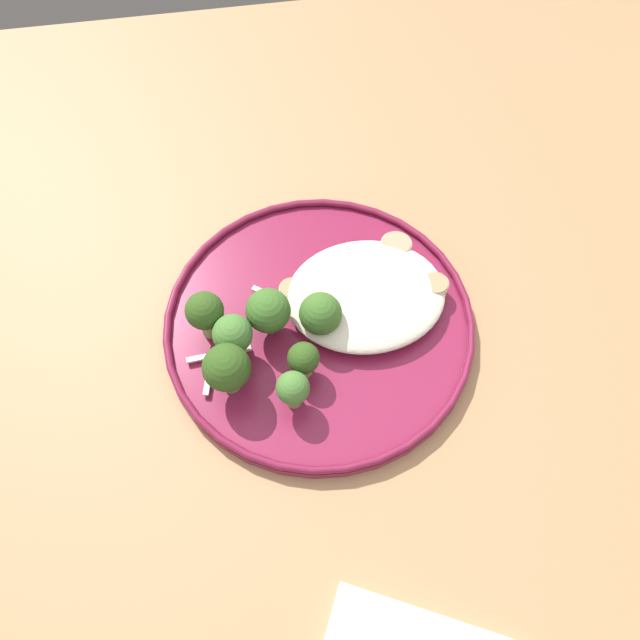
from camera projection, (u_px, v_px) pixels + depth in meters
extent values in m
plane|color=#2D2B28|center=(320.00, 506.00, 1.24)|extent=(6.00, 6.00, 0.00)
cube|color=#9E754C|center=(319.00, 336.00, 0.61)|extent=(1.40, 1.00, 0.04)
cube|color=olive|center=(613.00, 179.00, 1.20)|extent=(0.06, 0.06, 0.70)
cylinder|color=maroon|center=(320.00, 328.00, 0.59)|extent=(0.29, 0.29, 0.01)
torus|color=maroon|center=(320.00, 323.00, 0.58)|extent=(0.29, 0.29, 0.01)
ellipsoid|color=beige|center=(366.00, 295.00, 0.58)|extent=(0.15, 0.12, 0.03)
cylinder|color=beige|center=(396.00, 248.00, 0.61)|extent=(0.03, 0.03, 0.01)
cylinder|color=#988766|center=(396.00, 243.00, 0.61)|extent=(0.03, 0.03, 0.00)
cylinder|color=#E5C689|center=(434.00, 287.00, 0.59)|extent=(0.03, 0.03, 0.01)
cylinder|color=#958159|center=(436.00, 283.00, 0.58)|extent=(0.02, 0.02, 0.00)
cylinder|color=#E5C689|center=(374.00, 271.00, 0.60)|extent=(0.02, 0.02, 0.01)
cylinder|color=#958159|center=(375.00, 267.00, 0.60)|extent=(0.02, 0.02, 0.00)
cylinder|color=#E5C689|center=(292.00, 291.00, 0.59)|extent=(0.03, 0.03, 0.01)
cylinder|color=#958159|center=(292.00, 288.00, 0.59)|extent=(0.02, 0.02, 0.00)
cylinder|color=beige|center=(398.00, 278.00, 0.60)|extent=(0.04, 0.04, 0.01)
cylinder|color=#988766|center=(399.00, 274.00, 0.59)|extent=(0.03, 0.03, 0.00)
cylinder|color=#7A994C|center=(318.00, 326.00, 0.57)|extent=(0.02, 0.02, 0.02)
sphere|color=#386023|center=(318.00, 314.00, 0.55)|extent=(0.04, 0.04, 0.04)
cylinder|color=#7A994C|center=(304.00, 367.00, 0.55)|extent=(0.02, 0.02, 0.02)
sphere|color=#2D4C19|center=(303.00, 358.00, 0.54)|extent=(0.03, 0.03, 0.03)
cylinder|color=#89A356|center=(236.00, 347.00, 0.56)|extent=(0.02, 0.02, 0.02)
sphere|color=#42702D|center=(233.00, 334.00, 0.54)|extent=(0.04, 0.04, 0.04)
cylinder|color=#7A994C|center=(270.00, 321.00, 0.58)|extent=(0.01, 0.01, 0.02)
sphere|color=#386023|center=(268.00, 307.00, 0.55)|extent=(0.04, 0.04, 0.04)
cylinder|color=#89A356|center=(209.00, 325.00, 0.57)|extent=(0.02, 0.02, 0.03)
sphere|color=#2D4C19|center=(204.00, 311.00, 0.55)|extent=(0.03, 0.03, 0.03)
cylinder|color=#7A994C|center=(231.00, 381.00, 0.54)|extent=(0.02, 0.02, 0.02)
sphere|color=#2D4C19|center=(227.00, 368.00, 0.52)|extent=(0.04, 0.04, 0.04)
cylinder|color=#7A994C|center=(294.00, 397.00, 0.54)|extent=(0.02, 0.02, 0.02)
sphere|color=#42702D|center=(293.00, 388.00, 0.52)|extent=(0.03, 0.03, 0.03)
cube|color=silver|center=(279.00, 299.00, 0.59)|extent=(0.05, 0.04, 0.00)
cube|color=silver|center=(219.00, 354.00, 0.56)|extent=(0.06, 0.01, 0.00)
cube|color=silver|center=(209.00, 373.00, 0.55)|extent=(0.01, 0.04, 0.00)
cube|color=silver|center=(316.00, 296.00, 0.59)|extent=(0.05, 0.02, 0.00)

